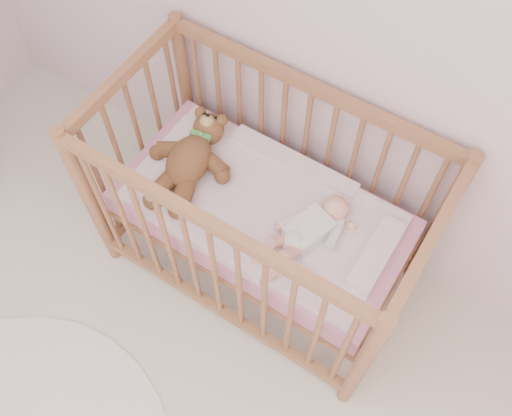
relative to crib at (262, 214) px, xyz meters
The scene contains 6 objects.
wall_back 0.94m from the crib, 78.32° to the left, with size 4.00×0.02×2.70m, color silver.
crib is the anchor object (origin of this frame).
mattress 0.01m from the crib, ahead, with size 1.22×0.62×0.13m, color #CA7E9C.
blanket 0.06m from the crib, behind, with size 1.10×0.58×0.06m, color pink, non-canonical shape.
baby 0.27m from the crib, ahead, with size 0.24×0.49×0.12m, color white, non-canonical shape.
teddy_bear 0.38m from the crib, behind, with size 0.39×0.55×0.15m, color brown, non-canonical shape.
Camera 1 is at (0.54, 0.57, 2.60)m, focal length 40.00 mm.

